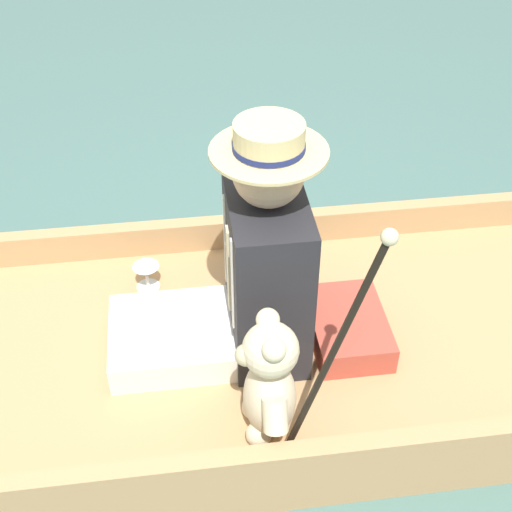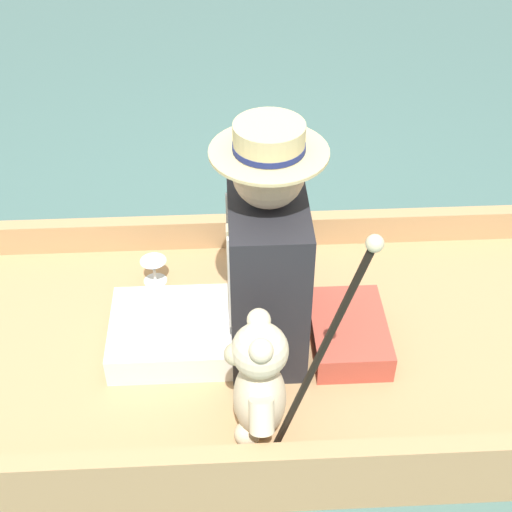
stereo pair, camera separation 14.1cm
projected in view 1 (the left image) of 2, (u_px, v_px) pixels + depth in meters
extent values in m
plane|color=#476B66|center=(239.00, 369.00, 2.59)|extent=(16.00, 16.00, 0.00)
cube|color=tan|center=(239.00, 356.00, 2.55)|extent=(1.16, 2.61, 0.14)
cube|color=tan|center=(260.00, 466.00, 2.04)|extent=(0.06, 2.61, 0.13)
cube|color=tan|center=(223.00, 232.00, 2.88)|extent=(0.06, 2.61, 0.13)
cube|color=#B24738|center=(348.00, 327.00, 2.48)|extent=(0.37, 0.26, 0.11)
cube|color=white|center=(171.00, 337.00, 2.44)|extent=(0.36, 0.42, 0.11)
cube|color=#232328|center=(267.00, 276.00, 2.32)|extent=(0.40, 0.24, 0.59)
cube|color=beige|center=(228.00, 269.00, 2.28)|extent=(0.04, 0.01, 0.33)
cube|color=white|center=(232.00, 285.00, 2.18)|extent=(0.02, 0.01, 0.36)
cube|color=white|center=(225.00, 240.00, 2.35)|extent=(0.02, 0.01, 0.36)
sphere|color=tan|center=(268.00, 172.00, 2.06)|extent=(0.22, 0.22, 0.22)
cylinder|color=#CCB77F|center=(269.00, 151.00, 2.02)|extent=(0.35, 0.35, 0.01)
cylinder|color=#CCB77F|center=(269.00, 137.00, 1.99)|extent=(0.20, 0.20, 0.08)
cylinder|color=navy|center=(269.00, 146.00, 2.01)|extent=(0.21, 0.21, 0.02)
ellipsoid|color=beige|center=(270.00, 397.00, 2.13)|extent=(0.19, 0.16, 0.29)
sphere|color=beige|center=(271.00, 350.00, 2.00)|extent=(0.16, 0.16, 0.16)
sphere|color=tan|center=(246.00, 355.00, 2.00)|extent=(0.07, 0.07, 0.07)
sphere|color=beige|center=(274.00, 350.00, 1.92)|extent=(0.07, 0.07, 0.07)
sphere|color=beige|center=(268.00, 320.00, 2.01)|extent=(0.07, 0.07, 0.07)
cylinder|color=beige|center=(275.00, 414.00, 2.02)|extent=(0.11, 0.07, 0.12)
cylinder|color=beige|center=(265.00, 360.00, 2.18)|extent=(0.11, 0.07, 0.12)
sphere|color=beige|center=(259.00, 434.00, 2.16)|extent=(0.08, 0.08, 0.08)
sphere|color=beige|center=(254.00, 407.00, 2.24)|extent=(0.08, 0.08, 0.08)
cylinder|color=silver|center=(148.00, 287.00, 2.72)|extent=(0.09, 0.09, 0.01)
cylinder|color=silver|center=(148.00, 281.00, 2.70)|extent=(0.01, 0.01, 0.05)
cone|color=silver|center=(146.00, 271.00, 2.67)|extent=(0.10, 0.10, 0.04)
cylinder|color=black|center=(329.00, 361.00, 1.89)|extent=(0.02, 0.25, 0.82)
sphere|color=beige|center=(390.00, 237.00, 1.64)|extent=(0.04, 0.04, 0.04)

